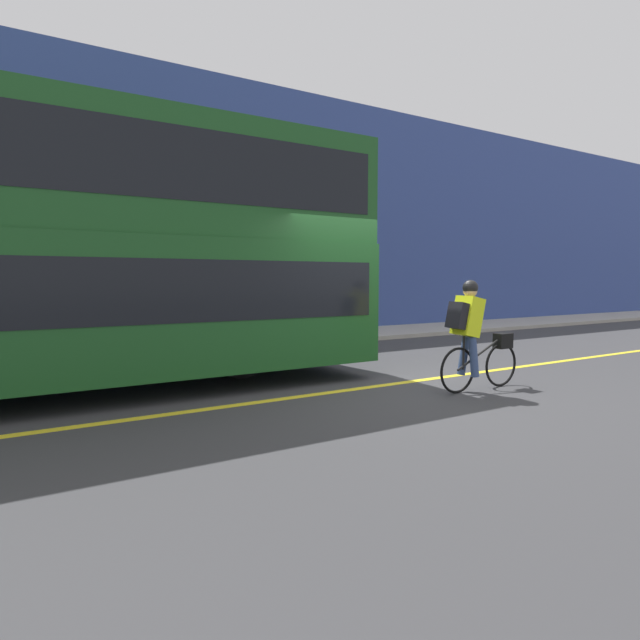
{
  "coord_description": "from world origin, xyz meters",
  "views": [
    {
      "loc": [
        -4.48,
        -5.72,
        1.58
      ],
      "look_at": [
        -0.9,
        0.36,
        1.0
      ],
      "focal_mm": 28.0,
      "sensor_mm": 36.0,
      "label": 1
    }
  ],
  "objects_px": {
    "bus": "(20,240)",
    "cyclist_on_bike": "(473,331)",
    "trash_bin": "(209,322)",
    "street_sign_post": "(339,282)"
  },
  "relations": [
    {
      "from": "bus",
      "to": "cyclist_on_bike",
      "type": "relative_size",
      "value": 6.1
    },
    {
      "from": "bus",
      "to": "trash_bin",
      "type": "xyz_separation_m",
      "value": [
        3.7,
        3.78,
        -1.49
      ]
    },
    {
      "from": "cyclist_on_bike",
      "to": "trash_bin",
      "type": "relative_size",
      "value": 1.64
    },
    {
      "from": "street_sign_post",
      "to": "bus",
      "type": "bearing_deg",
      "value": -152.69
    },
    {
      "from": "cyclist_on_bike",
      "to": "trash_bin",
      "type": "bearing_deg",
      "value": 105.0
    },
    {
      "from": "cyclist_on_bike",
      "to": "street_sign_post",
      "type": "bearing_deg",
      "value": 73.57
    },
    {
      "from": "street_sign_post",
      "to": "cyclist_on_bike",
      "type": "bearing_deg",
      "value": -106.43
    },
    {
      "from": "cyclist_on_bike",
      "to": "trash_bin",
      "type": "height_order",
      "value": "cyclist_on_bike"
    },
    {
      "from": "trash_bin",
      "to": "street_sign_post",
      "type": "xyz_separation_m",
      "value": [
        3.6,
        -0.01,
        0.92
      ]
    },
    {
      "from": "street_sign_post",
      "to": "trash_bin",
      "type": "bearing_deg",
      "value": 179.9
    }
  ]
}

